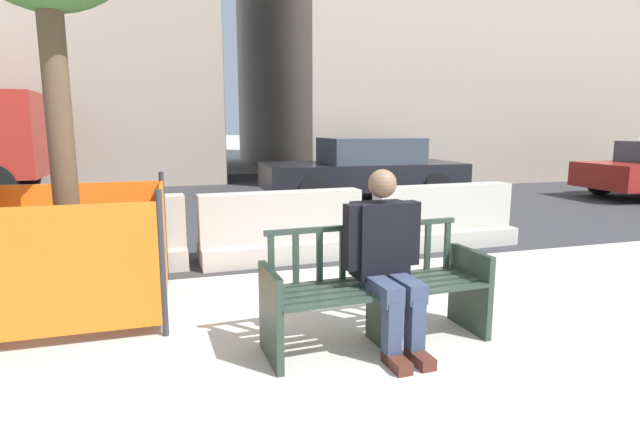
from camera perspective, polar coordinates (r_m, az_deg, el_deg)
The scene contains 9 objects.
ground_plane at distance 3.47m, azimuth 11.71°, elevation -18.10°, with size 200.00×200.00×0.00m, color #B7B2A8.
street_asphalt at distance 11.59m, azimuth -9.07°, elevation 1.74°, with size 120.00×12.00×0.01m, color #333335.
street_bench at distance 3.80m, azimuth 6.45°, elevation -8.93°, with size 1.71×0.61×0.88m.
seated_person at distance 3.69m, azimuth 7.53°, elevation -4.79°, with size 0.59×0.74×1.31m.
jersey_barrier_centre at distance 6.16m, azimuth -4.37°, elevation -2.13°, with size 2.03×0.76×0.84m.
jersey_barrier_left at distance 6.13m, azimuth -24.47°, elevation -3.05°, with size 2.03×0.77×0.84m.
jersey_barrier_right at distance 7.06m, azimuth 13.83°, elevation -0.85°, with size 2.03×0.77×0.84m.
construction_fence at distance 4.85m, azimuth -26.62°, elevation -3.55°, with size 1.59×1.59×1.16m.
car_sedan_mid at distance 11.35m, azimuth 5.06°, elevation 5.10°, with size 4.48×2.11×1.38m.
Camera 1 is at (-1.50, -2.68, 1.62)m, focal length 28.00 mm.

